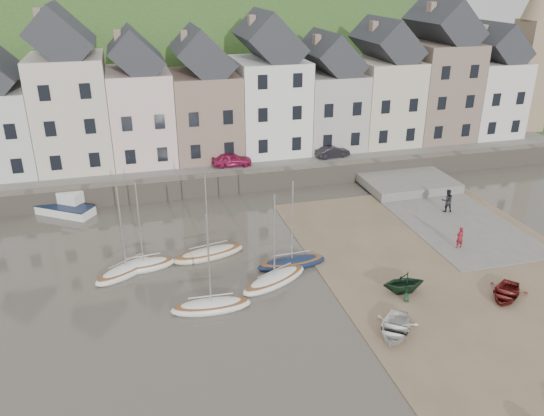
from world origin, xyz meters
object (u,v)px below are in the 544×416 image
object	(u,v)px
person_red	(460,238)
person_dark	(447,200)
car_left	(232,160)
car_right	(333,152)
rowboat_red	(506,293)
sailboat_0	(127,270)
rowboat_white	(395,328)
rowboat_green	(404,282)

from	to	relation	value
person_red	person_dark	distance (m)	6.46
car_left	car_right	distance (m)	9.96
car_right	person_red	bearing A→B (deg)	-178.31
rowboat_red	person_dark	xyz separation A→B (m)	(3.46, 12.26, 0.70)
sailboat_0	rowboat_red	world-z (taller)	sailboat_0
rowboat_white	rowboat_green	distance (m)	4.38
sailboat_0	rowboat_green	size ratio (longest dim) A/B	2.39
person_red	car_left	distance (m)	21.75
rowboat_green	rowboat_red	size ratio (longest dim) A/B	0.85
rowboat_white	rowboat_green	world-z (taller)	rowboat_green
sailboat_0	person_red	distance (m)	23.11
rowboat_green	car_left	size ratio (longest dim) A/B	0.72
rowboat_white	rowboat_green	size ratio (longest dim) A/B	1.25
rowboat_white	person_dark	size ratio (longest dim) A/B	1.72
car_left	car_right	size ratio (longest dim) A/B	1.10
rowboat_white	rowboat_green	xyz separation A→B (m)	(2.41, 3.64, 0.36)
person_red	car_left	world-z (taller)	car_left
rowboat_white	rowboat_red	world-z (taller)	rowboat_white
person_dark	car_left	xyz separation A→B (m)	(-15.54, 11.52, 1.14)
sailboat_0	rowboat_red	distance (m)	23.87
car_left	car_right	world-z (taller)	car_left
rowboat_white	sailboat_0	bearing A→B (deg)	179.37
person_red	car_right	bearing A→B (deg)	-85.29
rowboat_green	car_right	xyz separation A→B (m)	(3.58, 21.63, 1.39)
car_left	rowboat_green	bearing A→B (deg)	-159.05
person_red	sailboat_0	bearing A→B (deg)	-11.62
person_red	car_left	size ratio (longest dim) A/B	0.44
sailboat_0	rowboat_red	size ratio (longest dim) A/B	2.03
rowboat_green	person_dark	world-z (taller)	person_dark
rowboat_white	car_right	xyz separation A→B (m)	(5.99, 25.28, 1.75)
rowboat_red	person_red	distance (m)	6.43
sailboat_0	car_left	world-z (taller)	sailboat_0
rowboat_white	car_left	world-z (taller)	car_left
rowboat_white	person_dark	distance (m)	17.99
person_dark	car_right	xyz separation A→B (m)	(-5.58, 11.52, 1.06)
rowboat_green	person_red	size ratio (longest dim) A/B	1.65
sailboat_0	rowboat_red	xyz separation A→B (m)	(22.09, -9.03, 0.12)
rowboat_green	rowboat_red	xyz separation A→B (m)	(5.71, -2.15, -0.38)
sailboat_0	rowboat_green	distance (m)	17.78
sailboat_0	rowboat_white	xyz separation A→B (m)	(13.98, -10.52, 0.14)
sailboat_0	car_left	xyz separation A→B (m)	(10.01, 14.76, 1.96)
rowboat_red	rowboat_green	bearing A→B (deg)	-151.90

